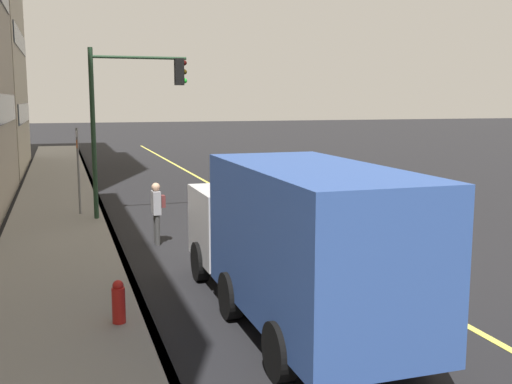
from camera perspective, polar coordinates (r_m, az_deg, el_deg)
The scene contains 10 objects.
ground at distance 17.71m, azimuth 5.92°, elevation -4.88°, with size 200.00×200.00×0.00m, color black.
sidewalk_slab at distance 16.26m, azimuth -17.91°, elevation -6.22°, with size 80.00×3.25×0.15m, color gray.
curb_edge at distance 16.32m, azimuth -12.45°, elevation -5.94°, with size 80.00×0.16×0.15m, color slate.
lane_stripe_center at distance 17.71m, azimuth 5.92°, elevation -4.87°, with size 80.00×0.16×0.01m, color #D8CC4C.
car_red at distance 27.05m, azimuth 2.15°, elevation 1.37°, with size 4.79×2.11×1.38m.
truck_blue at distance 11.25m, azimuth 3.65°, elevation -4.33°, with size 7.76×2.45×3.02m.
pedestrian_with_backpack at distance 17.61m, azimuth -9.24°, elevation -1.51°, with size 0.43×0.37×1.79m.
traffic_light_mast at distance 21.09m, azimuth -11.80°, elevation 7.95°, with size 0.28×3.27×5.81m.
street_sign_post at distance 22.12m, azimuth -16.28°, elevation 2.38°, with size 0.60×0.08×3.17m.
fire_hydrant at distance 11.38m, azimuth -12.70°, elevation -10.33°, with size 0.24×0.24×0.94m.
Camera 1 is at (-15.75, 6.98, 4.12)m, focal length 42.82 mm.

